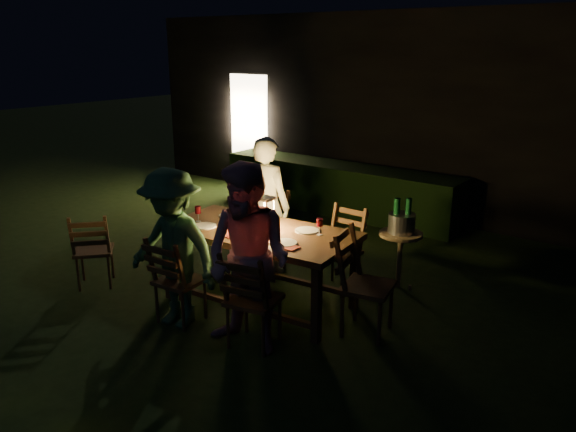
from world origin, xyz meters
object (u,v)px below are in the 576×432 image
Objects in this scene: dining_table at (259,237)px; lantern at (266,215)px; bottle_bucket_a at (396,219)px; chair_near_right at (253,316)px; chair_far_left at (265,247)px; bottle_bucket_b at (408,219)px; person_house_side at (267,205)px; person_opp_right at (248,260)px; chair_far_right at (338,265)px; chair_end at (365,302)px; person_opp_left at (173,249)px; chair_near_left at (179,295)px; bottle_table at (239,213)px; side_table at (401,239)px; chair_spare at (95,263)px; ice_bucket at (402,223)px.

lantern reaches higher than dining_table.
chair_near_right is at bearing -102.13° from bottle_bucket_a.
chair_far_left reaches higher than bottle_bucket_b.
person_opp_right is (1.05, -1.55, 0.03)m from person_house_side.
chair_far_right is 0.59× the size of person_house_side.
chair_end reaches higher than chair_far_left.
dining_table is at bearing 61.24° from person_opp_left.
chair_end is 3.32× the size of bottle_bucket_a.
bottle_table reaches higher than chair_near_left.
bottle_table reaches higher than bottle_bucket_b.
lantern reaches higher than bottle_bucket_a.
chair_end is at bearing 147.85° from chair_far_left.
person_opp_left reaches higher than bottle_bucket_b.
person_house_side reaches higher than chair_far_left.
person_house_side is (-0.53, 0.77, 0.08)m from dining_table.
lantern reaches higher than side_table.
person_opp_left is (-0.89, -0.14, 0.50)m from chair_near_right.
chair_near_right is 0.62× the size of person_opp_left.
person_house_side reaches higher than chair_spare.
dining_table is 1.70m from bottle_bucket_b.
bottle_bucket_b is (0.52, 2.06, 0.52)m from chair_near_right.
chair_spare is at bearing 44.94° from person_house_side.
chair_far_right is at bearing 57.39° from chair_near_left.
ice_bucket is at bearing 46.57° from bottle_table.
chair_near_left is at bearing -123.58° from bottle_bucket_b.
bottle_bucket_b is at bearing 46.29° from dining_table.
chair_far_right is (0.48, 0.82, -0.46)m from dining_table.
chair_end is 3.79× the size of bottle_table.
chair_far_left is 1.69m from ice_bucket.
ice_bucket is at bearing 52.41° from lantern.
chair_end reaches higher than ice_bucket.
bottle_table is (-0.78, 0.75, 0.11)m from person_opp_right.
ice_bucket is 0.94× the size of bottle_bucket_a.
chair_far_right is 0.62× the size of person_opp_left.
lantern is (0.04, 0.05, 0.24)m from dining_table.
chair_spare is 3.49m from bottle_bucket_a.
bottle_bucket_b is at bearing -165.92° from person_house_side.
side_table is 2.20× the size of ice_bucket.
lantern is (1.86, 0.85, 0.72)m from chair_spare.
chair_near_right is 1.07× the size of chair_spare.
bottle_table reaches higher than chair_spare.
dining_table is 1.05m from chair_far_right.
side_table is at bearing 38.66° from bottle_bucket_a.
bottle_table is at bearing -96.07° from chair_end.
lantern is at bearing 60.11° from person_opp_left.
chair_near_right reaches higher than bottle_bucket_b.
dining_table is 0.94m from person_house_side.
ice_bucket is at bearing -166.66° from person_house_side.
chair_far_left is 0.98× the size of chair_end.
lantern is at bearing -98.52° from chair_end.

